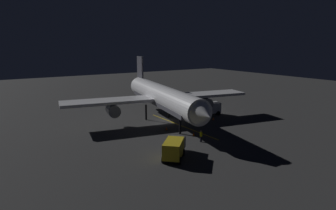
{
  "coord_description": "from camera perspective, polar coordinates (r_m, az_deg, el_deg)",
  "views": [
    {
      "loc": [
        27.33,
        44.45,
        13.98
      ],
      "look_at": [
        0.0,
        2.0,
        3.5
      ],
      "focal_mm": 31.19,
      "sensor_mm": 36.0,
      "label": 1
    }
  ],
  "objects": [
    {
      "name": "airliner",
      "position": [
        53.55,
        -1.39,
        1.68
      ],
      "size": [
        35.45,
        35.99,
        11.45
      ],
      "color": "white",
      "rests_on": "ground_plane"
    },
    {
      "name": "traffic_cone_near_right",
      "position": [
        55.78,
        8.86,
        -2.66
      ],
      "size": [
        0.5,
        0.5,
        0.55
      ],
      "color": "#EA590F",
      "rests_on": "ground_plane"
    },
    {
      "name": "apron_guide_stripe",
      "position": [
        51.54,
        2.52,
        -4.02
      ],
      "size": [
        0.52,
        19.28,
        0.01
      ],
      "primitive_type": "cube",
      "rotation": [
        0.0,
        0.0,
        0.01
      ],
      "color": "gold",
      "rests_on": "ground_plane"
    },
    {
      "name": "baggage_truck",
      "position": [
        37.03,
        1.26,
        -8.42
      ],
      "size": [
        5.46,
        5.52,
        2.38
      ],
      "color": "gold",
      "rests_on": "ground_plane"
    },
    {
      "name": "traffic_cone_far",
      "position": [
        54.2,
        6.47,
        -3.02
      ],
      "size": [
        0.5,
        0.5,
        0.55
      ],
      "color": "#EA590F",
      "rests_on": "ground_plane"
    },
    {
      "name": "traffic_cone_near_left",
      "position": [
        45.9,
        5.04,
        -5.72
      ],
      "size": [
        0.5,
        0.5,
        0.55
      ],
      "color": "#EA590F",
      "rests_on": "ground_plane"
    },
    {
      "name": "ground_crew_worker",
      "position": [
        43.06,
        6.46,
        -6.05
      ],
      "size": [
        0.4,
        0.4,
        1.74
      ],
      "color": "black",
      "rests_on": "ground_plane"
    },
    {
      "name": "ground_plane",
      "position": [
        54.05,
        -1.15,
        -3.38
      ],
      "size": [
        180.0,
        180.0,
        0.2
      ],
      "primitive_type": "cube",
      "color": "#323232"
    },
    {
      "name": "traffic_cone_under_wing",
      "position": [
        48.84,
        -0.28,
        -4.6
      ],
      "size": [
        0.5,
        0.5,
        0.55
      ],
      "color": "#EA590F",
      "rests_on": "ground_plane"
    },
    {
      "name": "catering_truck",
      "position": [
        59.2,
        7.57,
        -0.76
      ],
      "size": [
        6.39,
        3.46,
        2.5
      ],
      "color": "silver",
      "rests_on": "ground_plane"
    }
  ]
}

